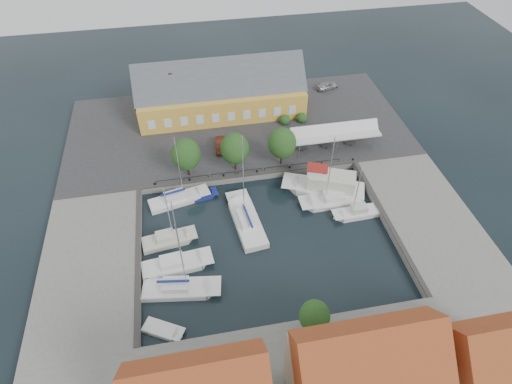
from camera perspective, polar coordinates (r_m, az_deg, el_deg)
ground at (r=57.02m, az=1.11°, el=-5.21°), size 140.00×140.00×0.00m
north_quay at (r=73.55m, az=-2.47°, el=8.52°), size 56.00×26.00×1.00m
west_quay at (r=56.58m, az=-21.15°, el=-9.15°), size 12.00×24.00×1.00m
east_quay at (r=62.45m, az=21.74°, el=-3.09°), size 12.00×24.00×1.00m
quay_edge_fittings at (r=59.40m, az=0.24°, el=-1.12°), size 56.00×24.72×0.40m
warehouse at (r=75.64m, az=-5.19°, el=13.03°), size 28.56×14.00×9.55m
tent_canopy at (r=68.04m, az=10.42°, el=7.74°), size 14.00×4.00×2.83m
quay_trees at (r=61.99m, az=-2.85°, el=5.81°), size 18.20×4.20×6.30m
car_silver at (r=83.97m, az=9.49°, el=13.83°), size 4.45×2.68×1.42m
car_red at (r=68.02m, az=-4.79°, el=6.27°), size 1.86×4.32×1.39m
center_sailboat at (r=57.66m, az=-1.27°, el=-3.94°), size 4.33×10.95×14.40m
trawler at (r=62.42m, az=9.39°, el=0.81°), size 12.24×7.64×5.00m
east_boat_a at (r=61.33m, az=9.95°, el=-1.22°), size 8.71×2.94×12.19m
east_boat_b at (r=60.35m, az=13.21°, el=-2.82°), size 6.53×2.33×9.08m
west_boat_a at (r=61.59m, az=-10.36°, el=-1.04°), size 8.99×4.34×11.55m
west_boat_b at (r=56.76m, az=-11.61°, el=-6.35°), size 7.32×3.34×9.87m
west_boat_c at (r=54.10m, az=-10.63°, el=-9.59°), size 8.98×3.70×11.76m
west_boat_d at (r=52.00m, az=-10.14°, el=-12.66°), size 9.53×4.07×12.26m
launch_sw at (r=49.83m, az=-12.30°, el=-17.61°), size 4.84×3.73×0.98m
launch_nw at (r=61.87m, az=-7.35°, el=-0.57°), size 4.89×2.50×0.88m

